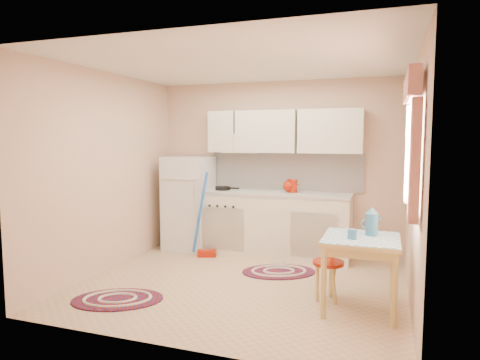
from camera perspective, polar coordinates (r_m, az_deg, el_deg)
name	(u,v)px	position (r m, az deg, el deg)	size (l,w,h in m)	color
room_shell	(261,145)	(4.97, 2.86, 4.64)	(3.64, 3.60, 2.52)	tan
fridge	(189,203)	(6.51, -6.84, -3.05)	(0.65, 0.60, 1.40)	silver
broom	(207,215)	(6.03, -4.47, -4.70)	(0.28, 0.12, 1.20)	blue
base_cabinets	(270,225)	(6.17, 4.04, -5.97)	(2.25, 0.60, 0.88)	silver
countertop	(270,193)	(6.09, 4.07, -1.73)	(2.27, 0.62, 0.04)	#B9B6B0
frying_pan	(223,188)	(6.26, -2.32, -1.11)	(0.22, 0.22, 0.05)	black
red_kettle	(289,186)	(6.02, 6.51, -0.80)	(0.18, 0.16, 0.18)	#961705
red_canister	(293,187)	(6.01, 7.06, -0.91)	(0.11, 0.11, 0.16)	#961705
table	(360,274)	(4.42, 15.73, -12.00)	(0.72, 0.72, 0.72)	#DBBD6D
stool	(328,281)	(4.63, 11.65, -13.05)	(0.32, 0.32, 0.42)	#961705
coffee_pot	(372,221)	(4.41, 17.16, -5.24)	(0.15, 0.13, 0.30)	#2F688F
mug	(352,235)	(4.22, 14.74, -7.05)	(0.09, 0.09, 0.10)	#2F688F
rug_center	(279,272)	(5.51, 5.19, -12.09)	(0.92, 0.61, 0.02)	maroon
rug_left	(118,299)	(4.79, -16.01, -15.05)	(0.94, 0.63, 0.02)	maroon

